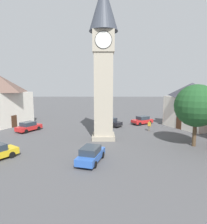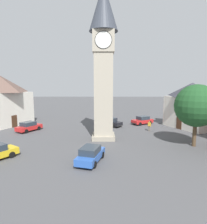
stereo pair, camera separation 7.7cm
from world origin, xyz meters
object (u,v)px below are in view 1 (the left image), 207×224
car_black_far (91,154)px  pedestrian (149,125)px  clock_tower (104,50)px  car_white_side (29,126)px  tree (196,106)px  car_blue_kerb (142,120)px  car_red_corner (111,122)px  building_terrace_right (191,105)px

car_black_far → pedestrian: (8.50, 12.58, 0.25)m
clock_tower → car_black_far: bearing=-98.1°
car_white_side → tree: bearing=-18.1°
clock_tower → car_black_far: size_ratio=4.60×
car_blue_kerb → car_red_corner: bearing=-164.1°
clock_tower → tree: bearing=-16.6°
tree → car_blue_kerb: bearing=105.5°
tree → car_red_corner: bearing=130.4°
car_black_far → building_terrace_right: bearing=43.2°
clock_tower → tree: size_ratio=2.74×
car_red_corner → car_black_far: size_ratio=0.95×
car_red_corner → car_white_side: (-13.26, -3.93, 0.00)m
car_white_side → tree: tree is taller
car_red_corner → building_terrace_right: building_terrace_right is taller
clock_tower → car_red_corner: 13.87m
tree → car_white_side: bearing=161.9°
building_terrace_right → car_black_far: bearing=-136.8°
car_black_far → car_blue_kerb: bearing=64.9°
car_red_corner → tree: 15.58m
car_red_corner → tree: size_ratio=0.57×
clock_tower → car_red_corner: clock_tower is taller
building_terrace_right → tree: bearing=-111.6°
car_black_far → building_terrace_right: size_ratio=0.45×
building_terrace_right → car_blue_kerb: bearing=159.9°
pedestrian → building_terrace_right: (7.72, 2.65, 2.95)m
car_white_side → car_black_far: same height
car_blue_kerb → clock_tower: bearing=-126.4°
clock_tower → car_blue_kerb: clock_tower is taller
car_red_corner → car_black_far: bearing=-98.4°
clock_tower → car_blue_kerb: bearing=53.6°
car_blue_kerb → tree: (3.66, -13.17, 4.16)m
clock_tower → pedestrian: bearing=31.0°
clock_tower → car_red_corner: (1.23, 8.17, -11.15)m
clock_tower → building_terrace_right: size_ratio=2.08×
pedestrian → building_terrace_right: bearing=18.9°
car_red_corner → pedestrian: pedestrian is taller
car_red_corner → pedestrian: (6.10, -3.76, 0.25)m
tree → car_black_far: bearing=-158.0°
car_blue_kerb → car_black_far: size_ratio=1.00×
pedestrian → tree: bearing=-64.7°
car_blue_kerb → car_black_far: 19.96m
car_black_far → pedestrian: size_ratio=2.62×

